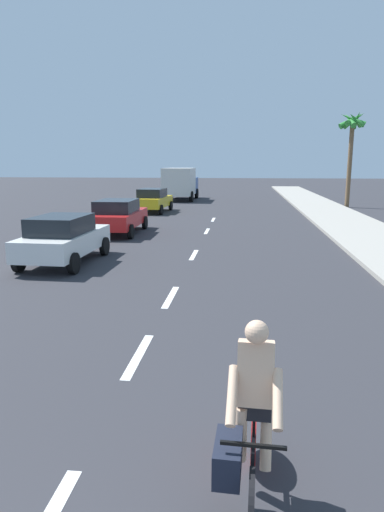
% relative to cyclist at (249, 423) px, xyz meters
% --- Properties ---
extents(ground_plane, '(160.00, 160.00, 0.00)m').
position_rel_cyclist_xyz_m(ground_plane, '(-1.81, 16.19, -0.83)').
color(ground_plane, '#2D2D33').
extents(sidewalk_strip, '(3.60, 80.00, 0.14)m').
position_rel_cyclist_xyz_m(sidewalk_strip, '(5.47, 18.19, -0.76)').
color(sidewalk_strip, '#9E998E').
rests_on(sidewalk_strip, ground).
extents(lane_stripe_2, '(0.16, 1.80, 0.01)m').
position_rel_cyclist_xyz_m(lane_stripe_2, '(-1.81, 3.12, -0.83)').
color(lane_stripe_2, white).
rests_on(lane_stripe_2, ground).
extents(lane_stripe_3, '(0.16, 1.80, 0.01)m').
position_rel_cyclist_xyz_m(lane_stripe_3, '(-1.81, 6.52, -0.83)').
color(lane_stripe_3, white).
rests_on(lane_stripe_3, ground).
extents(lane_stripe_4, '(0.16, 1.80, 0.01)m').
position_rel_cyclist_xyz_m(lane_stripe_4, '(-1.81, 11.66, -0.83)').
color(lane_stripe_4, white).
rests_on(lane_stripe_4, ground).
extents(lane_stripe_5, '(0.16, 1.80, 0.01)m').
position_rel_cyclist_xyz_m(lane_stripe_5, '(-1.81, 17.35, -0.83)').
color(lane_stripe_5, white).
rests_on(lane_stripe_5, ground).
extents(lane_stripe_6, '(0.16, 1.80, 0.01)m').
position_rel_cyclist_xyz_m(lane_stripe_6, '(-1.81, 21.85, -0.83)').
color(lane_stripe_6, white).
rests_on(lane_stripe_6, ground).
extents(cyclist, '(0.62, 1.71, 1.82)m').
position_rel_cyclist_xyz_m(cyclist, '(0.00, 0.00, 0.00)').
color(cyclist, black).
rests_on(cyclist, ground).
extents(parked_car_white, '(1.98, 4.14, 1.57)m').
position_rel_cyclist_xyz_m(parked_car_white, '(-5.86, 9.85, 0.01)').
color(parked_car_white, white).
rests_on(parked_car_white, ground).
extents(parked_car_red, '(2.09, 4.45, 1.57)m').
position_rel_cyclist_xyz_m(parked_car_red, '(-5.85, 16.18, 0.01)').
color(parked_car_red, red).
rests_on(parked_car_red, ground).
extents(parked_car_yellow, '(2.12, 4.26, 1.57)m').
position_rel_cyclist_xyz_m(parked_car_yellow, '(-6.08, 25.40, 0.01)').
color(parked_car_yellow, gold).
rests_on(parked_car_yellow, ground).
extents(delivery_truck, '(2.73, 6.26, 2.80)m').
position_rel_cyclist_xyz_m(delivery_truck, '(-5.67, 35.57, 0.67)').
color(delivery_truck, '#23478C').
rests_on(delivery_truck, ground).
extents(palm_tree_distant, '(1.91, 1.90, 6.93)m').
position_rel_cyclist_xyz_m(palm_tree_distant, '(7.51, 30.31, 4.76)').
color(palm_tree_distant, brown).
rests_on(palm_tree_distant, ground).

